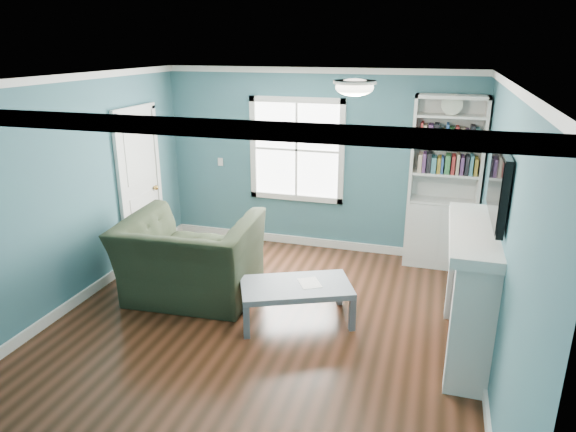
# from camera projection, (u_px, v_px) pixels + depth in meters

# --- Properties ---
(floor) EXTENTS (5.00, 5.00, 0.00)m
(floor) POSITION_uv_depth(u_px,v_px,m) (260.00, 329.00, 5.50)
(floor) COLOR black
(floor) RESTS_ON ground
(room_walls) EXTENTS (5.00, 5.00, 5.00)m
(room_walls) POSITION_uv_depth(u_px,v_px,m) (257.00, 187.00, 5.00)
(room_walls) COLOR #3B6677
(room_walls) RESTS_ON ground
(trim) EXTENTS (4.50, 5.00, 2.60)m
(trim) POSITION_uv_depth(u_px,v_px,m) (258.00, 220.00, 5.11)
(trim) COLOR white
(trim) RESTS_ON ground
(window) EXTENTS (1.40, 0.06, 1.50)m
(window) POSITION_uv_depth(u_px,v_px,m) (297.00, 150.00, 7.38)
(window) COLOR white
(window) RESTS_ON room_walls
(bookshelf) EXTENTS (0.90, 0.35, 2.31)m
(bookshelf) POSITION_uv_depth(u_px,v_px,m) (442.00, 201.00, 6.81)
(bookshelf) COLOR silver
(bookshelf) RESTS_ON ground
(fireplace) EXTENTS (0.44, 1.58, 1.30)m
(fireplace) POSITION_uv_depth(u_px,v_px,m) (470.00, 293.00, 4.92)
(fireplace) COLOR black
(fireplace) RESTS_ON ground
(tv) EXTENTS (0.06, 1.10, 0.65)m
(tv) POSITION_uv_depth(u_px,v_px,m) (498.00, 184.00, 4.53)
(tv) COLOR black
(tv) RESTS_ON fireplace
(door) EXTENTS (0.12, 0.98, 2.17)m
(door) POSITION_uv_depth(u_px,v_px,m) (140.00, 184.00, 7.03)
(door) COLOR silver
(door) RESTS_ON ground
(ceiling_fixture) EXTENTS (0.38, 0.38, 0.15)m
(ceiling_fixture) POSITION_uv_depth(u_px,v_px,m) (355.00, 86.00, 4.53)
(ceiling_fixture) COLOR white
(ceiling_fixture) RESTS_ON room_walls
(light_switch) EXTENTS (0.08, 0.01, 0.12)m
(light_switch) POSITION_uv_depth(u_px,v_px,m) (220.00, 162.00, 7.78)
(light_switch) COLOR white
(light_switch) RESTS_ON room_walls
(recliner) EXTENTS (1.57, 1.08, 1.32)m
(recliner) POSITION_uv_depth(u_px,v_px,m) (190.00, 245.00, 6.01)
(recliner) COLOR black
(recliner) RESTS_ON ground
(coffee_table) EXTENTS (1.35, 1.08, 0.43)m
(coffee_table) POSITION_uv_depth(u_px,v_px,m) (296.00, 289.00, 5.57)
(coffee_table) COLOR #545B65
(coffee_table) RESTS_ON ground
(paper_sheet) EXTENTS (0.32, 0.34, 0.00)m
(paper_sheet) POSITION_uv_depth(u_px,v_px,m) (310.00, 283.00, 5.58)
(paper_sheet) COLOR white
(paper_sheet) RESTS_ON coffee_table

